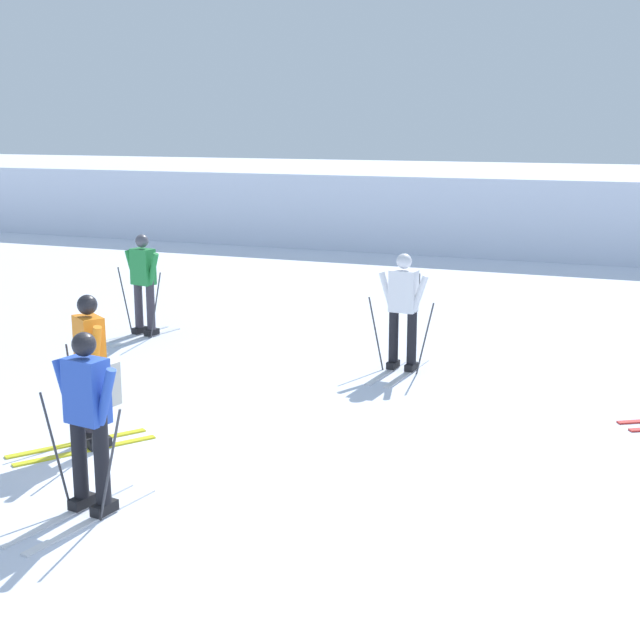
% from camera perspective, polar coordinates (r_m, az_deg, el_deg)
% --- Properties ---
extents(ground_plane, '(120.00, 120.00, 0.00)m').
position_cam_1_polar(ground_plane, '(9.00, -5.38, -10.77)').
color(ground_plane, silver).
extents(far_snow_ridge, '(80.00, 9.65, 2.09)m').
position_cam_1_polar(far_snow_ridge, '(28.59, 14.00, 7.06)').
color(far_snow_ridge, silver).
rests_on(far_snow_ridge, ground).
extents(skier_orange, '(1.21, 1.53, 1.71)m').
position_cam_1_polar(skier_orange, '(10.22, -14.32, -2.83)').
color(skier_orange, gold).
rests_on(skier_orange, ground).
extents(skier_white, '(1.00, 1.62, 1.71)m').
position_cam_1_polar(skier_white, '(12.99, 5.31, 0.91)').
color(skier_white, silver).
rests_on(skier_white, ground).
extents(skier_blue, '(0.99, 1.64, 1.71)m').
position_cam_1_polar(skier_blue, '(8.48, -14.33, -5.69)').
color(skier_blue, silver).
rests_on(skier_blue, ground).
extents(skier_green, '(0.98, 1.64, 1.71)m').
position_cam_1_polar(skier_green, '(15.37, -11.09, 2.38)').
color(skier_green, silver).
rests_on(skier_green, ground).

